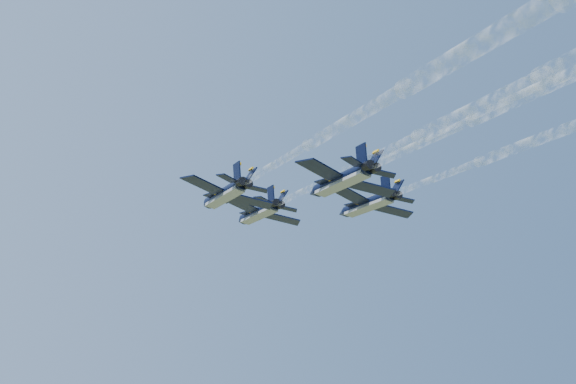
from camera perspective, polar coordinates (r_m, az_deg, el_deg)
jet_lead at (r=112.99m, az=-2.09°, el=-1.47°), size 11.53×15.61×4.27m
jet_left at (r=97.97m, az=-4.53°, el=-0.15°), size 11.53×15.61×4.27m
jet_right at (r=105.83m, az=5.68°, el=-0.86°), size 11.53×15.61×4.27m
jet_slot at (r=88.81m, az=3.81°, el=0.84°), size 11.53×15.61×4.27m
smoke_trail_lead at (r=68.56m, az=14.22°, el=4.36°), size 13.81×68.31×2.34m
smoke_trail_left at (r=53.31m, az=14.47°, el=8.46°), size 13.81×68.31×2.34m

